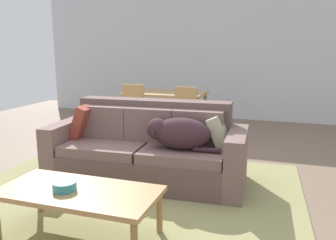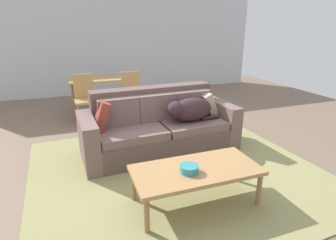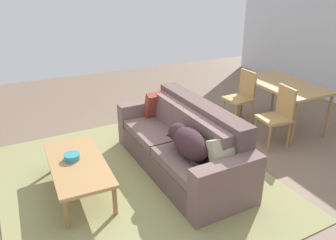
{
  "view_description": "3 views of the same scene",
  "coord_description": "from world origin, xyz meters",
  "px_view_note": "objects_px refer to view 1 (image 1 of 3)",
  "views": [
    {
      "loc": [
        1.4,
        -3.46,
        1.49
      ],
      "look_at": [
        0.21,
        0.12,
        0.71
      ],
      "focal_mm": 37.42,
      "sensor_mm": 36.0,
      "label": 1
    },
    {
      "loc": [
        -1.14,
        -3.38,
        1.74
      ],
      "look_at": [
        0.03,
        -0.13,
        0.52
      ],
      "focal_mm": 28.88,
      "sensor_mm": 36.0,
      "label": 2
    },
    {
      "loc": [
        3.4,
        -1.73,
        2.42
      ],
      "look_at": [
        -0.26,
        -0.02,
        0.63
      ],
      "focal_mm": 36.29,
      "sensor_mm": 36.0,
      "label": 3
    }
  ],
  "objects_px": {
    "throw_pillow_by_right_arm": "(220,132)",
    "dining_chair_near_left": "(131,110)",
    "couch": "(148,150)",
    "dining_chair_near_right": "(183,113)",
    "dining_table": "(166,96)",
    "throw_pillow_by_left_arm": "(85,122)",
    "bowl_on_coffee_table": "(65,186)",
    "dog_on_left_cushion": "(178,133)",
    "coffee_table": "(79,195)"
  },
  "relations": [
    {
      "from": "dining_table",
      "to": "dog_on_left_cushion",
      "type": "bearing_deg",
      "value": -68.25
    },
    {
      "from": "throw_pillow_by_right_arm",
      "to": "dining_chair_near_left",
      "type": "distance_m",
      "value": 2.27
    },
    {
      "from": "throw_pillow_by_right_arm",
      "to": "bowl_on_coffee_table",
      "type": "height_order",
      "value": "throw_pillow_by_right_arm"
    },
    {
      "from": "couch",
      "to": "dog_on_left_cushion",
      "type": "height_order",
      "value": "couch"
    },
    {
      "from": "dog_on_left_cushion",
      "to": "dining_chair_near_right",
      "type": "distance_m",
      "value": 1.79
    },
    {
      "from": "dog_on_left_cushion",
      "to": "throw_pillow_by_right_arm",
      "type": "xyz_separation_m",
      "value": [
        0.4,
        0.24,
        -0.01
      ]
    },
    {
      "from": "dining_chair_near_right",
      "to": "dog_on_left_cushion",
      "type": "bearing_deg",
      "value": -71.79
    },
    {
      "from": "couch",
      "to": "dining_chair_near_right",
      "type": "bearing_deg",
      "value": 88.24
    },
    {
      "from": "throw_pillow_by_right_arm",
      "to": "bowl_on_coffee_table",
      "type": "bearing_deg",
      "value": -122.69
    },
    {
      "from": "throw_pillow_by_left_arm",
      "to": "dining_chair_near_right",
      "type": "height_order",
      "value": "dining_chair_near_right"
    },
    {
      "from": "couch",
      "to": "dining_chair_near_left",
      "type": "relative_size",
      "value": 2.47
    },
    {
      "from": "bowl_on_coffee_table",
      "to": "dining_chair_near_right",
      "type": "relative_size",
      "value": 0.21
    },
    {
      "from": "dog_on_left_cushion",
      "to": "throw_pillow_by_left_arm",
      "type": "distance_m",
      "value": 1.22
    },
    {
      "from": "couch",
      "to": "dining_table",
      "type": "distance_m",
      "value": 2.18
    },
    {
      "from": "dog_on_left_cushion",
      "to": "throw_pillow_by_left_arm",
      "type": "height_order",
      "value": "throw_pillow_by_left_arm"
    },
    {
      "from": "couch",
      "to": "bowl_on_coffee_table",
      "type": "relative_size",
      "value": 12.18
    },
    {
      "from": "throw_pillow_by_right_arm",
      "to": "coffee_table",
      "type": "height_order",
      "value": "throw_pillow_by_right_arm"
    },
    {
      "from": "dog_on_left_cushion",
      "to": "coffee_table",
      "type": "distance_m",
      "value": 1.3
    },
    {
      "from": "coffee_table",
      "to": "dining_table",
      "type": "xyz_separation_m",
      "value": [
        -0.45,
        3.45,
        0.31
      ]
    },
    {
      "from": "couch",
      "to": "dining_chair_near_right",
      "type": "distance_m",
      "value": 1.59
    },
    {
      "from": "coffee_table",
      "to": "bowl_on_coffee_table",
      "type": "bearing_deg",
      "value": -156.74
    },
    {
      "from": "couch",
      "to": "dining_chair_near_left",
      "type": "bearing_deg",
      "value": 117.05
    },
    {
      "from": "throw_pillow_by_left_arm",
      "to": "coffee_table",
      "type": "relative_size",
      "value": 0.32
    },
    {
      "from": "throw_pillow_by_left_arm",
      "to": "dining_chair_near_left",
      "type": "distance_m",
      "value": 1.58
    },
    {
      "from": "throw_pillow_by_left_arm",
      "to": "bowl_on_coffee_table",
      "type": "distance_m",
      "value": 1.55
    },
    {
      "from": "couch",
      "to": "throw_pillow_by_left_arm",
      "type": "bearing_deg",
      "value": 176.72
    },
    {
      "from": "dog_on_left_cushion",
      "to": "coffee_table",
      "type": "bearing_deg",
      "value": -113.74
    },
    {
      "from": "coffee_table",
      "to": "dining_table",
      "type": "bearing_deg",
      "value": 97.41
    },
    {
      "from": "throw_pillow_by_left_arm",
      "to": "bowl_on_coffee_table",
      "type": "relative_size",
      "value": 2.21
    },
    {
      "from": "bowl_on_coffee_table",
      "to": "throw_pillow_by_right_arm",
      "type": "bearing_deg",
      "value": 57.31
    },
    {
      "from": "coffee_table",
      "to": "dining_chair_near_left",
      "type": "xyz_separation_m",
      "value": [
        -0.86,
        2.92,
        0.14
      ]
    },
    {
      "from": "bowl_on_coffee_table",
      "to": "dining_chair_near_left",
      "type": "distance_m",
      "value": 3.06
    },
    {
      "from": "throw_pillow_by_right_arm",
      "to": "dining_chair_near_left",
      "type": "relative_size",
      "value": 0.4
    },
    {
      "from": "coffee_table",
      "to": "dining_chair_near_right",
      "type": "bearing_deg",
      "value": 89.67
    },
    {
      "from": "dining_table",
      "to": "throw_pillow_by_left_arm",
      "type": "bearing_deg",
      "value": -98.34
    },
    {
      "from": "couch",
      "to": "dining_table",
      "type": "bearing_deg",
      "value": 100.38
    },
    {
      "from": "dining_chair_near_right",
      "to": "couch",
      "type": "bearing_deg",
      "value": -84.63
    },
    {
      "from": "throw_pillow_by_right_arm",
      "to": "bowl_on_coffee_table",
      "type": "distance_m",
      "value": 1.76
    },
    {
      "from": "coffee_table",
      "to": "dining_chair_near_right",
      "type": "height_order",
      "value": "dining_chair_near_right"
    },
    {
      "from": "throw_pillow_by_left_arm",
      "to": "dining_table",
      "type": "distance_m",
      "value": 2.12
    },
    {
      "from": "dining_chair_near_left",
      "to": "dining_chair_near_right",
      "type": "distance_m",
      "value": 0.88
    },
    {
      "from": "throw_pillow_by_left_arm",
      "to": "dining_table",
      "type": "height_order",
      "value": "throw_pillow_by_left_arm"
    },
    {
      "from": "bowl_on_coffee_table",
      "to": "dining_chair_near_left",
      "type": "height_order",
      "value": "dining_chair_near_left"
    },
    {
      "from": "throw_pillow_by_left_arm",
      "to": "coffee_table",
      "type": "xyz_separation_m",
      "value": [
        0.76,
        -1.35,
        -0.27
      ]
    },
    {
      "from": "dining_table",
      "to": "dining_chair_near_right",
      "type": "distance_m",
      "value": 0.72
    },
    {
      "from": "dog_on_left_cushion",
      "to": "bowl_on_coffee_table",
      "type": "distance_m",
      "value": 1.36
    },
    {
      "from": "dining_chair_near_left",
      "to": "couch",
      "type": "bearing_deg",
      "value": -64.35
    },
    {
      "from": "dog_on_left_cushion",
      "to": "throw_pillow_by_right_arm",
      "type": "relative_size",
      "value": 2.2
    },
    {
      "from": "throw_pillow_by_right_arm",
      "to": "dining_chair_near_left",
      "type": "height_order",
      "value": "dining_chair_near_left"
    },
    {
      "from": "throw_pillow_by_right_arm",
      "to": "dining_table",
      "type": "relative_size",
      "value": 0.27
    }
  ]
}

